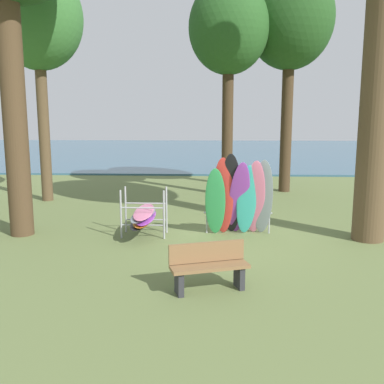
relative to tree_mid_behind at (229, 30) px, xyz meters
name	(u,v)px	position (x,y,z in m)	size (l,w,h in m)	color
ground_plane	(233,239)	(-0.04, -6.54, -6.33)	(80.00, 80.00, 0.00)	olive
lake_water	(219,151)	(-0.04, 23.67, -6.28)	(80.00, 36.00, 0.10)	#38607A
tree_mid_behind	(229,30)	(0.00, 0.00, 0.00)	(3.06, 3.06, 8.20)	#42301E
tree_far_left_back	(38,20)	(-6.75, -1.54, 0.11)	(3.15, 3.15, 8.34)	brown
tree_far_right_back	(290,22)	(2.45, 0.95, 0.50)	(3.44, 3.44, 8.91)	#42301E
leaning_board_pile	(239,198)	(0.12, -6.24, -5.32)	(1.82, 1.04, 2.20)	#339E56
board_storage_rack	(144,216)	(-2.35, -6.27, -5.81)	(1.15, 2.13, 1.25)	#9EA0A5
park_bench	(209,266)	(-0.61, -9.85, -5.88)	(1.46, 0.83, 0.85)	#2D2D33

